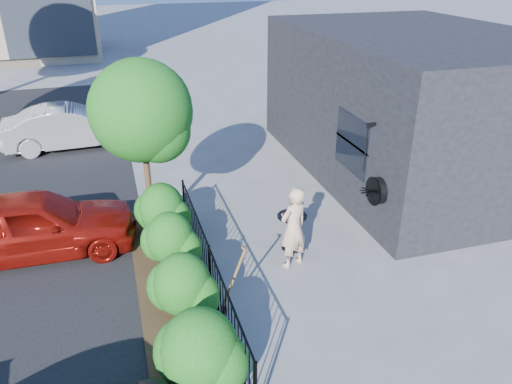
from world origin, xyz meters
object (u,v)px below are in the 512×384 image
object	(u,v)px
cafe_table	(292,226)
car_red	(33,224)
patio_tree	(145,117)
woman	(293,228)
car_silver	(71,127)
shovel	(232,286)

from	to	relation	value
cafe_table	car_red	distance (m)	5.51
patio_tree	woman	xyz separation A→B (m)	(2.58, -2.26, -1.88)
patio_tree	car_red	xyz separation A→B (m)	(-2.55, -0.27, -2.05)
car_red	car_silver	size ratio (longest dim) A/B	0.99
cafe_table	car_red	world-z (taller)	car_red
patio_tree	car_silver	bearing A→B (deg)	107.39
shovel	car_silver	distance (m)	10.34
cafe_table	car_red	xyz separation A→B (m)	(-5.33, 1.37, 0.15)
patio_tree	cafe_table	world-z (taller)	patio_tree
car_red	car_silver	world-z (taller)	car_red
shovel	cafe_table	bearing A→B (deg)	45.30
woman	car_red	bearing A→B (deg)	-42.97
woman	car_silver	xyz separation A→B (m)	(-4.59, 8.70, -0.18)
patio_tree	shovel	distance (m)	4.18
patio_tree	shovel	world-z (taller)	patio_tree
woman	car_silver	distance (m)	9.84
cafe_table	car_silver	bearing A→B (deg)	120.71
woman	car_silver	size ratio (longest dim) A/B	0.41
shovel	car_red	xyz separation A→B (m)	(-3.52, 3.20, 0.08)
cafe_table	car_silver	size ratio (longest dim) A/B	0.20
woman	shovel	bearing A→B (deg)	15.26
patio_tree	car_silver	world-z (taller)	patio_tree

